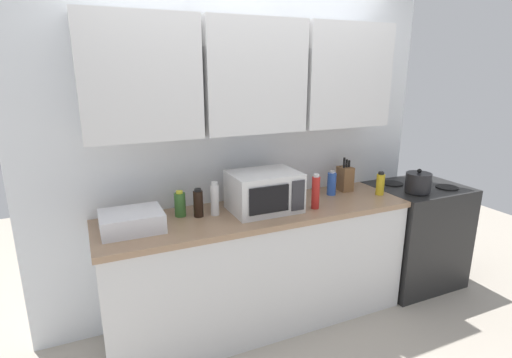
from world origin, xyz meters
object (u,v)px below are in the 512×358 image
object	(u,v)px
stove_range	(414,234)
kettle	(418,182)
microwave	(264,191)
bottle_soy_dark	(198,203)
bottle_white_jar	(215,199)
knife_block	(345,178)
bottle_green_oil	(180,204)
bottle_yellow_mustard	(380,184)
bottle_blue_cleaner	(332,184)
dish_rack	(132,221)
bottle_red_sauce	(316,192)

from	to	relation	value
stove_range	kettle	world-z (taller)	kettle
stove_range	microwave	bearing A→B (deg)	179.63
bottle_soy_dark	bottle_white_jar	xyz separation A→B (m)	(0.11, -0.02, 0.02)
kettle	knife_block	world-z (taller)	knife_block
bottle_green_oil	bottle_white_jar	bearing A→B (deg)	-18.71
bottle_green_oil	bottle_yellow_mustard	bearing A→B (deg)	-6.55
stove_range	bottle_white_jar	distance (m)	1.92
microwave	knife_block	size ratio (longest dim) A/B	1.69
bottle_yellow_mustard	stove_range	bearing A→B (deg)	5.27
kettle	bottle_soy_dark	xyz separation A→B (m)	(-1.77, 0.22, 0.00)
knife_block	stove_range	bearing A→B (deg)	-13.89
knife_block	bottle_yellow_mustard	distance (m)	0.28
kettle	bottle_blue_cleaner	world-z (taller)	kettle
stove_range	kettle	size ratio (longest dim) A/B	4.55
stove_range	bottle_yellow_mustard	xyz separation A→B (m)	(-0.48, -0.04, 0.54)
stove_range	bottle_blue_cleaner	size ratio (longest dim) A/B	4.59
dish_rack	bottle_soy_dark	bearing A→B (deg)	7.47
dish_rack	bottle_white_jar	distance (m)	0.57
bottle_yellow_mustard	bottle_soy_dark	bearing A→B (deg)	175.23
kettle	bottle_green_oil	bearing A→B (deg)	171.62
dish_rack	bottle_white_jar	world-z (taller)	bottle_white_jar
dish_rack	bottle_blue_cleaner	size ratio (longest dim) A/B	1.91
bottle_blue_cleaner	knife_block	bearing A→B (deg)	17.26
bottle_white_jar	bottle_red_sauce	bearing A→B (deg)	-13.60
dish_rack	bottle_white_jar	size ratio (longest dim) A/B	1.59
microwave	dish_rack	bearing A→B (deg)	179.35
bottle_yellow_mustard	knife_block	bearing A→B (deg)	132.48
microwave	bottle_white_jar	size ratio (longest dim) A/B	2.01
kettle	bottle_white_jar	distance (m)	1.67
dish_rack	bottle_blue_cleaner	distance (m)	1.56
kettle	knife_block	distance (m)	0.58
bottle_red_sauce	bottle_green_oil	bearing A→B (deg)	165.14
stove_range	bottle_green_oil	bearing A→B (deg)	176.17
bottle_red_sauce	bottle_blue_cleaner	world-z (taller)	bottle_red_sauce
bottle_blue_cleaner	kettle	bearing A→B (deg)	-20.87
bottle_green_oil	bottle_soy_dark	size ratio (longest dim) A/B	0.91
knife_block	bottle_soy_dark	bearing A→B (deg)	-176.15
bottle_red_sauce	bottle_white_jar	distance (m)	0.72
bottle_yellow_mustard	bottle_green_oil	bearing A→B (deg)	173.45
microwave	bottle_soy_dark	xyz separation A→B (m)	(-0.46, 0.07, -0.04)
stove_range	bottle_red_sauce	world-z (taller)	bottle_red_sauce
knife_block	kettle	bearing A→B (deg)	-31.55
stove_range	bottle_soy_dark	size ratio (longest dim) A/B	4.58
stove_range	bottle_soy_dark	world-z (taller)	bottle_soy_dark
microwave	bottle_red_sauce	distance (m)	0.37
bottle_green_oil	bottle_soy_dark	xyz separation A→B (m)	(0.11, -0.06, 0.01)
dish_rack	bottle_red_sauce	world-z (taller)	bottle_red_sauce
bottle_blue_cleaner	stove_range	bearing A→B (deg)	-7.72
knife_block	bottle_white_jar	world-z (taller)	knife_block
stove_range	bottle_green_oil	distance (m)	2.13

